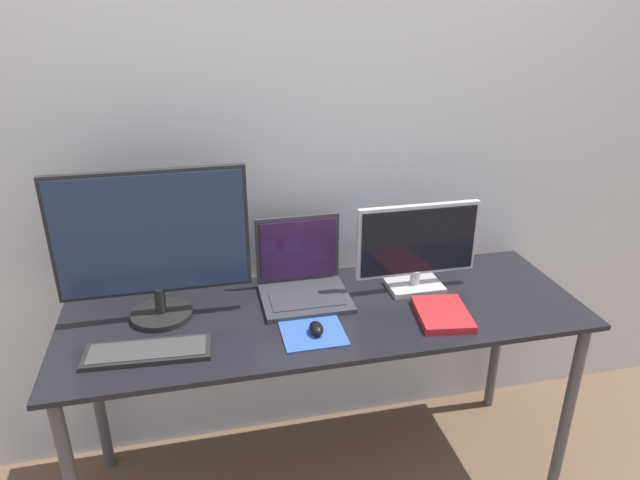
# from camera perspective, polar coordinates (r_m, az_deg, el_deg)

# --- Properties ---
(wall_back) EXTENTS (7.00, 0.05, 2.50)m
(wall_back) POSITION_cam_1_polar(r_m,az_deg,el_deg) (2.13, -1.63, 9.42)
(wall_back) COLOR silver
(wall_back) RESTS_ON ground_plane
(desk) EXTENTS (1.79, 0.61, 0.76)m
(desk) POSITION_cam_1_polar(r_m,az_deg,el_deg) (2.03, 0.64, -9.20)
(desk) COLOR black
(desk) RESTS_ON ground_plane
(monitor_left) EXTENTS (0.61, 0.21, 0.51)m
(monitor_left) POSITION_cam_1_polar(r_m,az_deg,el_deg) (1.90, -16.38, -0.26)
(monitor_left) COLOR black
(monitor_left) RESTS_ON desk
(monitor_right) EXTENTS (0.45, 0.14, 0.33)m
(monitor_right) POSITION_cam_1_polar(r_m,az_deg,el_deg) (2.08, 9.69, -0.68)
(monitor_right) COLOR #B2B2B7
(monitor_right) RESTS_ON desk
(laptop) EXTENTS (0.31, 0.27, 0.27)m
(laptop) POSITION_cam_1_polar(r_m,az_deg,el_deg) (2.06, -1.79, -3.77)
(laptop) COLOR #333338
(laptop) RESTS_ON desk
(keyboard) EXTENTS (0.38, 0.15, 0.02)m
(keyboard) POSITION_cam_1_polar(r_m,az_deg,el_deg) (1.83, -16.84, -10.65)
(keyboard) COLOR black
(keyboard) RESTS_ON desk
(mousepad) EXTENTS (0.20, 0.21, 0.00)m
(mousepad) POSITION_cam_1_polar(r_m,az_deg,el_deg) (1.87, -0.80, -9.06)
(mousepad) COLOR #2D519E
(mousepad) RESTS_ON desk
(mouse) EXTENTS (0.04, 0.07, 0.04)m
(mouse) POSITION_cam_1_polar(r_m,az_deg,el_deg) (1.84, -0.38, -8.83)
(mouse) COLOR black
(mouse) RESTS_ON mousepad
(book) EXTENTS (0.20, 0.24, 0.02)m
(book) POSITION_cam_1_polar(r_m,az_deg,el_deg) (1.98, 12.15, -7.25)
(book) COLOR red
(book) RESTS_ON desk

